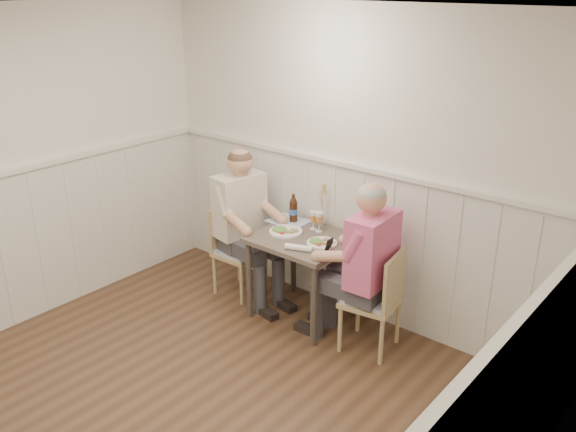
% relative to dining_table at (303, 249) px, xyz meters
% --- Properties ---
extents(room_shell, '(4.04, 4.54, 2.60)m').
position_rel_dining_table_xyz_m(room_shell, '(0.17, -1.84, 0.88)').
color(room_shell, white).
rests_on(room_shell, ground).
extents(wainscot, '(4.00, 4.49, 1.34)m').
position_rel_dining_table_xyz_m(wainscot, '(0.17, -1.15, 0.05)').
color(wainscot, white).
rests_on(wainscot, ground).
extents(dining_table, '(0.79, 0.70, 0.75)m').
position_rel_dining_table_xyz_m(dining_table, '(0.00, 0.00, 0.00)').
color(dining_table, brown).
rests_on(dining_table, ground).
extents(chair_right, '(0.46, 0.46, 0.85)m').
position_rel_dining_table_xyz_m(chair_right, '(0.75, -0.03, -0.18)').
color(chair_right, tan).
rests_on(chair_right, ground).
extents(chair_left, '(0.40, 0.40, 0.83)m').
position_rel_dining_table_xyz_m(chair_left, '(-0.77, -0.03, -0.19)').
color(chair_left, tan).
rests_on(chair_left, ground).
extents(man_in_pink, '(0.66, 0.46, 1.40)m').
position_rel_dining_table_xyz_m(man_in_pink, '(0.66, -0.06, -0.05)').
color(man_in_pink, '#3F3F47').
rests_on(man_in_pink, ground).
extents(diner_cream, '(0.71, 0.50, 1.41)m').
position_rel_dining_table_xyz_m(diner_cream, '(-0.68, -0.02, -0.05)').
color(diner_cream, '#3F3F47').
rests_on(diner_cream, ground).
extents(plate_man, '(0.25, 0.25, 0.06)m').
position_rel_dining_table_xyz_m(plate_man, '(0.20, -0.02, 0.13)').
color(plate_man, white).
rests_on(plate_man, dining_table).
extents(plate_diner, '(0.28, 0.28, 0.07)m').
position_rel_dining_table_xyz_m(plate_diner, '(-0.19, -0.03, 0.13)').
color(plate_diner, white).
rests_on(plate_diner, dining_table).
extents(beer_glass_a, '(0.07, 0.07, 0.18)m').
position_rel_dining_table_xyz_m(beer_glass_a, '(0.03, 0.17, 0.23)').
color(beer_glass_a, silver).
rests_on(beer_glass_a, dining_table).
extents(beer_glass_b, '(0.06, 0.06, 0.16)m').
position_rel_dining_table_xyz_m(beer_glass_b, '(-0.04, 0.19, 0.22)').
color(beer_glass_b, silver).
rests_on(beer_glass_b, dining_table).
extents(beer_bottle, '(0.07, 0.07, 0.26)m').
position_rel_dining_table_xyz_m(beer_bottle, '(-0.28, 0.21, 0.23)').
color(beer_bottle, black).
rests_on(beer_bottle, dining_table).
extents(rolled_napkin, '(0.22, 0.13, 0.05)m').
position_rel_dining_table_xyz_m(rolled_napkin, '(0.14, -0.23, 0.14)').
color(rolled_napkin, white).
rests_on(rolled_napkin, dining_table).
extents(grass_vase, '(0.05, 0.05, 0.41)m').
position_rel_dining_table_xyz_m(grass_vase, '(-0.05, 0.30, 0.29)').
color(grass_vase, silver).
rests_on(grass_vase, dining_table).
extents(gingham_mat, '(0.35, 0.28, 0.01)m').
position_rel_dining_table_xyz_m(gingham_mat, '(-0.32, 0.19, 0.11)').
color(gingham_mat, '#627DA4').
rests_on(gingham_mat, dining_table).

